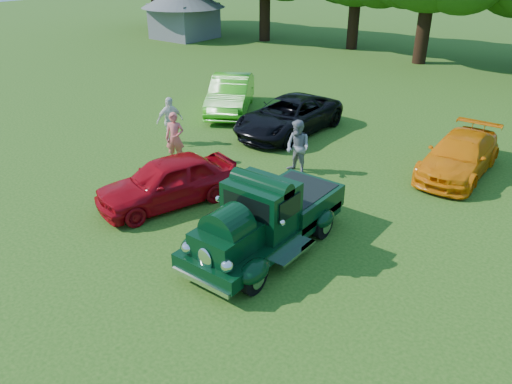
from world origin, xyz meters
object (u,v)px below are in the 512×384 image
Objects in this scene: spectator_pink at (175,138)px; spectator_grey at (298,147)px; back_car_black at (289,116)px; back_car_lime at (231,94)px; red_convertible at (168,181)px; gazebo at (183,6)px; hero_pickup at (267,219)px; back_car_orange at (459,155)px; spectator_white at (170,121)px.

spectator_grey is at bearing -8.10° from spectator_pink.
back_car_lime is at bearing 168.94° from back_car_black.
spectator_pink is at bearing 149.62° from red_convertible.
spectator_pink is at bearing -100.04° from back_car_lime.
gazebo reaches higher than spectator_pink.
hero_pickup is 2.72× the size of spectator_pink.
spectator_white is (-9.35, -3.71, 0.25)m from back_car_orange.
red_convertible is 0.81× the size of back_car_black.
gazebo reaches higher than spectator_white.
spectator_grey reaches higher than spectator_pink.
back_car_black is 3.85m from spectator_grey.
spectator_white is at bearing -111.81° from back_car_lime.
spectator_grey reaches higher than back_car_orange.
spectator_white reaches higher than back_car_lime.
back_car_black is (-4.24, 7.20, -0.11)m from hero_pickup.
back_car_lime is at bearing 158.28° from spectator_grey.
hero_pickup reaches higher than back_car_orange.
red_convertible is at bearing -103.11° from spectator_grey.
hero_pickup is 1.16× the size of red_convertible.
back_car_orange is at bearing -50.13° from spectator_white.
back_car_orange is (10.13, -0.68, -0.14)m from back_car_lime.
hero_pickup is at bearing -108.66° from back_car_orange.
spectator_white is at bearing 153.02° from hero_pickup.
gazebo reaches higher than spectator_grey.
gazebo is (-15.95, 16.85, 1.52)m from spectator_white.
hero_pickup is 4.58m from spectator_grey.
back_car_lime is 1.07× the size of back_car_orange.
red_convertible is 4.85m from spectator_white.
back_car_lime is at bearing 136.47° from red_convertible.
back_car_orange is 0.68× the size of gazebo.
spectator_grey is (-1.85, 4.19, 0.08)m from hero_pickup.
spectator_pink is (-1.38, -4.76, 0.17)m from back_car_black.
spectator_grey is (5.99, -3.79, 0.11)m from back_car_lime.
spectator_grey reaches higher than red_convertible.
spectator_white is 23.25m from gazebo.
gazebo is (-15.17, 12.46, 1.63)m from back_car_lime.
back_car_black is 0.78× the size of gazebo.
back_car_black is at bearing 179.62° from back_car_orange.
back_car_orange is 2.51× the size of spectator_pink.
back_car_orange is 5.19m from spectator_grey.
gazebo is at bearing 153.08° from spectator_grey.
back_car_orange is 28.56m from gazebo.
back_car_orange is at bearing 68.28° from red_convertible.
spectator_grey is 5.24m from spectator_white.
hero_pickup reaches higher than red_convertible.
spectator_grey reaches higher than back_car_black.
red_convertible is at bearing 176.99° from hero_pickup.
back_car_orange is 2.46× the size of spectator_grey.
gazebo is at bearing 61.67° from spectator_white.
spectator_white reaches higher than spectator_pink.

